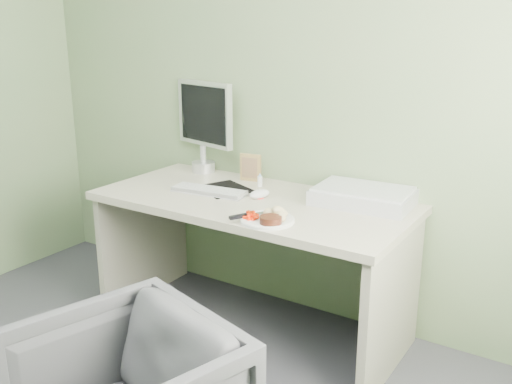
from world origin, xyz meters
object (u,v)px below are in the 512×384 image
Objects in this scene: monitor at (204,121)px; scanner at (363,197)px; plate at (267,220)px; desk at (252,232)px.

scanner is at bearing 7.41° from monitor.
scanner is (0.26, 0.47, 0.03)m from plate.
plate is 0.46× the size of monitor.
scanner is 0.88× the size of monitor.
desk is 6.58× the size of plate.
monitor reaches higher than plate.
monitor is at bearing 144.10° from plate.
desk is 3.03× the size of monitor.
plate is (0.25, -0.25, 0.19)m from desk.
monitor is (-1.04, 0.10, 0.26)m from scanner.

